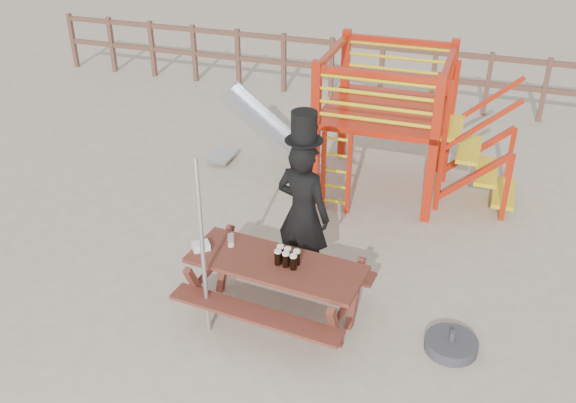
# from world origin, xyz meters

# --- Properties ---
(ground) EXTENTS (60.00, 60.00, 0.00)m
(ground) POSITION_xyz_m (0.00, 0.00, 0.00)
(ground) COLOR #BCAC92
(ground) RESTS_ON ground
(back_fence) EXTENTS (15.09, 0.09, 1.20)m
(back_fence) POSITION_xyz_m (0.00, 7.00, 0.74)
(back_fence) COLOR brown
(back_fence) RESTS_ON ground
(playground_fort) EXTENTS (4.71, 1.84, 2.10)m
(playground_fort) POSITION_xyz_m (0.12, 3.58, 1.07)
(playground_fort) COLOR #B4200C
(playground_fort) RESTS_ON ground
(picnic_table) EXTENTS (1.99, 1.47, 0.73)m
(picnic_table) POSITION_xyz_m (-0.27, 0.23, 0.46)
(picnic_table) COLOR maroon
(picnic_table) RESTS_ON ground
(man_with_hat) EXTENTS (0.75, 0.59, 2.15)m
(man_with_hat) POSITION_xyz_m (-0.20, 0.96, 0.96)
(man_with_hat) COLOR black
(man_with_hat) RESTS_ON ground
(metal_pole) EXTENTS (0.05, 0.05, 2.07)m
(metal_pole) POSITION_xyz_m (-0.88, -0.21, 1.03)
(metal_pole) COLOR #B2B2B7
(metal_pole) RESTS_ON ground
(parasol_base) EXTENTS (0.55, 0.55, 0.23)m
(parasol_base) POSITION_xyz_m (1.62, 0.31, 0.06)
(parasol_base) COLOR #37373C
(parasol_base) RESTS_ON ground
(paper_bag) EXTENTS (0.23, 0.22, 0.08)m
(paper_bag) POSITION_xyz_m (-1.12, 0.21, 0.77)
(paper_bag) COLOR white
(paper_bag) RESTS_ON picnic_table
(stout_pints) EXTENTS (0.27, 0.19, 0.17)m
(stout_pints) POSITION_xyz_m (-0.15, 0.24, 0.81)
(stout_pints) COLOR black
(stout_pints) RESTS_ON picnic_table
(empty_glasses) EXTENTS (0.07, 0.07, 0.15)m
(empty_glasses) POSITION_xyz_m (-0.84, 0.37, 0.80)
(empty_glasses) COLOR silver
(empty_glasses) RESTS_ON picnic_table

